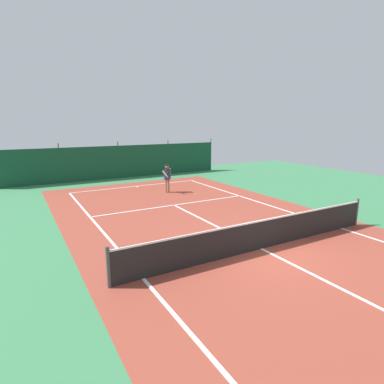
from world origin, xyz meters
TOP-DOWN VIEW (x-y plane):
  - ground_plane at (0.00, 0.00)m, footprint 36.00×36.00m
  - court_surface at (0.00, 0.00)m, footprint 11.02×26.60m
  - tennis_net at (0.00, 0.00)m, footprint 10.12×0.10m
  - back_fence at (-0.00, 16.01)m, footprint 16.30×0.98m
  - tennis_player at (0.99, 9.29)m, footprint 0.57×0.82m
  - tennis_ball_near_player at (2.39, 8.63)m, footprint 0.07×0.07m
  - tennis_ball_midcourt at (-4.08, 7.74)m, footprint 0.07×0.07m
  - tennis_ball_by_sideline at (2.15, 7.87)m, footprint 0.07×0.07m
  - parked_car at (3.77, 17.68)m, footprint 2.29×4.34m

SIDE VIEW (x-z plane):
  - ground_plane at x=0.00m, z-range 0.00..0.00m
  - court_surface at x=0.00m, z-range 0.00..0.01m
  - tennis_ball_near_player at x=2.39m, z-range 0.00..0.07m
  - tennis_ball_midcourt at x=-4.08m, z-range 0.00..0.07m
  - tennis_ball_by_sideline at x=2.15m, z-range 0.00..0.07m
  - tennis_net at x=0.00m, z-range -0.04..1.06m
  - back_fence at x=0.00m, z-range -0.68..2.02m
  - parked_car at x=3.77m, z-range 0.00..1.68m
  - tennis_player at x=0.99m, z-range 0.14..1.78m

